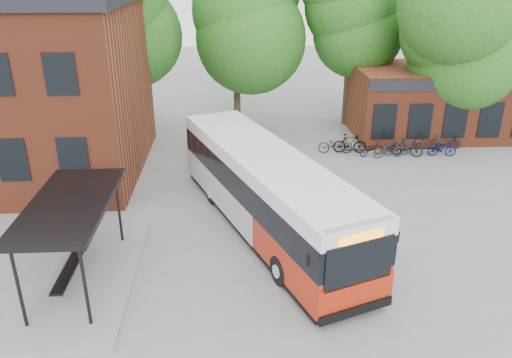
{
  "coord_description": "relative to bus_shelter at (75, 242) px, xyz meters",
  "views": [
    {
      "loc": [
        0.51,
        -15.08,
        9.57
      ],
      "look_at": [
        1.45,
        2.47,
        2.0
      ],
      "focal_mm": 35.0,
      "sensor_mm": 36.0,
      "label": 1
    }
  ],
  "objects": [
    {
      "name": "shop_row",
      "position": [
        19.5,
        15.0,
        0.55
      ],
      "size": [
        14.0,
        6.2,
        4.0
      ],
      "primitive_type": null,
      "color": "maroon",
      "rests_on": "ground"
    },
    {
      "name": "tree_3",
      "position": [
        17.5,
        13.0,
        3.19
      ],
      "size": [
        7.04,
        7.04,
        9.28
      ],
      "primitive_type": null,
      "color": "#1F5917",
      "rests_on": "ground"
    },
    {
      "name": "bicycle_4",
      "position": [
        13.46,
        10.66,
        -1.0
      ],
      "size": [
        1.79,
        0.85,
        0.9
      ],
      "primitive_type": "imported",
      "rotation": [
        0.0,
        0.0,
        1.73
      ],
      "color": "#332F2A",
      "rests_on": "ground"
    },
    {
      "name": "bicycle_2",
      "position": [
        12.63,
        11.02,
        -1.05
      ],
      "size": [
        1.6,
        1.1,
        0.8
      ],
      "primitive_type": "imported",
      "rotation": [
        0.0,
        0.0,
        1.99
      ],
      "color": "black",
      "rests_on": "ground"
    },
    {
      "name": "bicycle_7",
      "position": [
        16.4,
        10.69,
        -0.99
      ],
      "size": [
        1.57,
        0.6,
        0.92
      ],
      "primitive_type": "imported",
      "rotation": [
        0.0,
        0.0,
        1.46
      ],
      "color": "#070D3D",
      "rests_on": "ground"
    },
    {
      "name": "tree_0",
      "position": [
        -1.5,
        17.0,
        4.05
      ],
      "size": [
        7.92,
        7.92,
        11.0
      ],
      "primitive_type": null,
      "color": "#1F5917",
      "rests_on": "ground"
    },
    {
      "name": "bicycle_6",
      "position": [
        16.08,
        11.81,
        -1.03
      ],
      "size": [
        1.64,
        0.71,
        0.83
      ],
      "primitive_type": "imported",
      "rotation": [
        0.0,
        0.0,
        1.47
      ],
      "color": "#39322B",
      "rests_on": "ground"
    },
    {
      "name": "ground",
      "position": [
        4.5,
        1.0,
        -1.45
      ],
      "size": [
        100.0,
        100.0,
        0.0
      ],
      "primitive_type": "plane",
      "color": "slate"
    },
    {
      "name": "tree_2",
      "position": [
        12.5,
        17.0,
        4.05
      ],
      "size": [
        7.92,
        7.92,
        11.0
      ],
      "primitive_type": null,
      "color": "#1F5917",
      "rests_on": "ground"
    },
    {
      "name": "bus_shelter",
      "position": [
        0.0,
        0.0,
        0.0
      ],
      "size": [
        3.6,
        7.0,
        2.9
      ],
      "primitive_type": null,
      "color": "black",
      "rests_on": "ground"
    },
    {
      "name": "city_bus",
      "position": [
        6.32,
        3.16,
        0.11
      ],
      "size": [
        6.86,
        12.43,
        3.13
      ],
      "primitive_type": null,
      "rotation": [
        0.0,
        0.0,
        0.37
      ],
      "color": "#AC230C",
      "rests_on": "ground"
    },
    {
      "name": "bicycle_5",
      "position": [
        14.51,
        10.82,
        -0.94
      ],
      "size": [
        1.76,
        1.05,
        1.02
      ],
      "primitive_type": "imported",
      "rotation": [
        0.0,
        0.0,
        1.21
      ],
      "color": "black",
      "rests_on": "ground"
    },
    {
      "name": "tree_1",
      "position": [
        5.5,
        18.0,
        3.75
      ],
      "size": [
        7.92,
        7.92,
        10.4
      ],
      "primitive_type": null,
      "color": "#1F5917",
      "rests_on": "ground"
    },
    {
      "name": "bicycle_extra_0",
      "position": [
        17.24,
        11.69,
        -1.05
      ],
      "size": [
        1.6,
        0.88,
        0.8
      ],
      "primitive_type": "imported",
      "rotation": [
        0.0,
        0.0,
        1.82
      ],
      "color": "black",
      "rests_on": "ground"
    },
    {
      "name": "bicycle_1",
      "position": [
        11.55,
        11.51,
        -0.91
      ],
      "size": [
        1.85,
        0.7,
        1.09
      ],
      "primitive_type": "imported",
      "rotation": [
        0.0,
        0.0,
        1.46
      ],
      "color": "black",
      "rests_on": "ground"
    },
    {
      "name": "bicycle_0",
      "position": [
        10.75,
        11.5,
        -0.95
      ],
      "size": [
        1.94,
        0.76,
        1.0
      ],
      "primitive_type": "imported",
      "rotation": [
        0.0,
        0.0,
        1.52
      ],
      "color": "#2A251F",
      "rests_on": "ground"
    },
    {
      "name": "bicycle_3",
      "position": [
        14.04,
        10.99,
        -0.99
      ],
      "size": [
        1.56,
        0.5,
        0.93
      ],
      "primitive_type": "imported",
      "rotation": [
        0.0,
        0.0,
        1.61
      ],
      "color": "#232329",
      "rests_on": "ground"
    },
    {
      "name": "bike_rail",
      "position": [
        13.78,
        11.0,
        -1.26
      ],
      "size": [
        5.2,
        0.1,
        0.38
      ],
      "primitive_type": null,
      "color": "black",
      "rests_on": "ground"
    }
  ]
}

